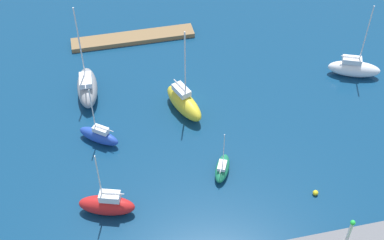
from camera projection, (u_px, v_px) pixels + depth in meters
water at (184, 102)px, 75.10m from camera, size 160.00×160.00×0.00m
pier_dock at (133, 38)px, 85.41m from camera, size 19.53×3.04×0.73m
harbor_beacon at (350, 230)px, 56.14m from camera, size 0.56×0.56×3.73m
sailboat_white_far_north at (354, 68)px, 78.41m from camera, size 7.86×4.98×11.97m
sailboat_red_east_end at (107, 204)px, 60.84m from camera, size 6.86×4.07×9.66m
sailboat_yellow_outer_mooring at (184, 102)px, 72.70m from camera, size 5.03×7.99×13.47m
sailboat_blue_center_basin at (99, 135)px, 68.96m from camera, size 5.53×4.78×8.84m
sailboat_green_near_pier at (222, 168)px, 65.43m from camera, size 3.39×4.80×6.49m
sailboat_gray_west_end at (87, 87)px, 74.90m from camera, size 3.16×8.06×14.36m
mooring_buoy_yellow at (315, 193)px, 63.35m from camera, size 0.66×0.66×0.66m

